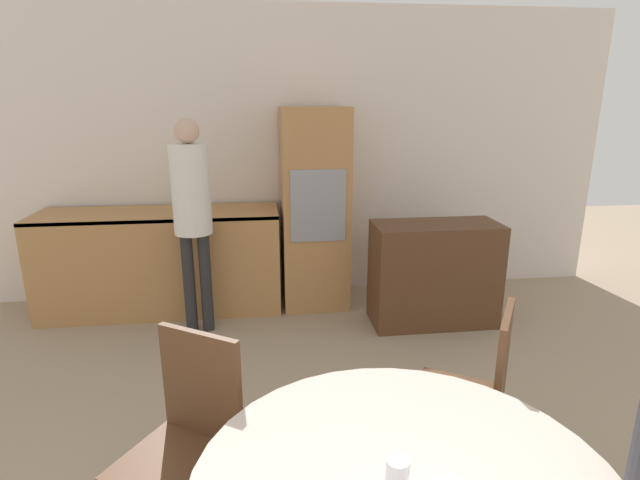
# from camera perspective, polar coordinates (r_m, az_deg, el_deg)

# --- Properties ---
(wall_back) EXTENTS (6.02, 0.05, 2.60)m
(wall_back) POSITION_cam_1_polar(r_m,az_deg,el_deg) (4.65, -3.59, 9.58)
(wall_back) COLOR silver
(wall_back) RESTS_ON ground_plane
(kitchen_counter) EXTENTS (2.03, 0.60, 0.88)m
(kitchen_counter) POSITION_cam_1_polar(r_m,az_deg,el_deg) (4.56, -17.64, -2.15)
(kitchen_counter) COLOR #AD7A47
(kitchen_counter) RESTS_ON ground_plane
(oven_unit) EXTENTS (0.57, 0.59, 1.74)m
(oven_unit) POSITION_cam_1_polar(r_m,az_deg,el_deg) (4.40, -0.66, 3.60)
(oven_unit) COLOR #AD7A47
(oven_unit) RESTS_ON ground_plane
(sideboard) EXTENTS (1.01, 0.45, 0.85)m
(sideboard) POSITION_cam_1_polar(r_m,az_deg,el_deg) (4.20, 12.90, -3.78)
(sideboard) COLOR #51331E
(sideboard) RESTS_ON ground_plane
(chair_far_left) EXTENTS (0.55, 0.55, 0.93)m
(chair_far_left) POSITION_cam_1_polar(r_m,az_deg,el_deg) (2.19, -14.78, -20.67)
(chair_far_left) COLOR #51331E
(chair_far_left) RESTS_ON ground_plane
(chair_far_right) EXTENTS (0.55, 0.55, 0.93)m
(chair_far_right) POSITION_cam_1_polar(r_m,az_deg,el_deg) (2.49, 17.51, -16.06)
(chair_far_right) COLOR #51331E
(chair_far_right) RESTS_ON ground_plane
(person_standing) EXTENTS (0.29, 0.29, 1.67)m
(person_standing) POSITION_cam_1_polar(r_m,az_deg,el_deg) (3.89, -14.44, 4.16)
(person_standing) COLOR #262628
(person_standing) RESTS_ON ground_plane
(cup) EXTENTS (0.07, 0.07, 0.08)m
(cup) POSITION_cam_1_polar(r_m,az_deg,el_deg) (1.62, 8.86, -24.72)
(cup) COLOR silver
(cup) RESTS_ON dining_table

